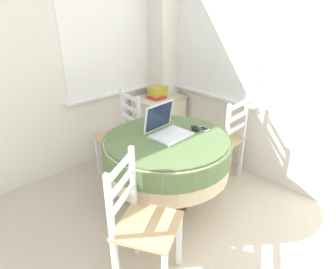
{
  "coord_description": "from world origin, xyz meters",
  "views": [
    {
      "loc": [
        -0.84,
        -0.18,
        1.8
      ],
      "look_at": [
        0.83,
        1.63,
        0.66
      ],
      "focal_mm": 32.0,
      "sensor_mm": 36.0,
      "label": 1
    }
  ],
  "objects_px": {
    "laptop": "(167,129)",
    "storage_box": "(158,92)",
    "cell_phone": "(204,129)",
    "corner_cabinet": "(159,122)",
    "computer_mouse": "(195,128)",
    "round_dining_table": "(167,153)",
    "book_on_cabinet": "(157,98)",
    "dining_chair_near_back_window": "(121,137)",
    "dining_chair_near_right_window": "(224,141)",
    "dining_chair_camera_near": "(142,225)"
  },
  "relations": [
    {
      "from": "laptop",
      "to": "storage_box",
      "type": "xyz_separation_m",
      "value": [
        0.74,
        0.97,
        -0.04
      ]
    },
    {
      "from": "cell_phone",
      "to": "corner_cabinet",
      "type": "bearing_deg",
      "value": 68.15
    },
    {
      "from": "computer_mouse",
      "to": "cell_phone",
      "type": "distance_m",
      "value": 0.08
    },
    {
      "from": "round_dining_table",
      "to": "laptop",
      "type": "xyz_separation_m",
      "value": [
        0.04,
        0.05,
        0.2
      ]
    },
    {
      "from": "round_dining_table",
      "to": "book_on_cabinet",
      "type": "distance_m",
      "value": 1.23
    },
    {
      "from": "dining_chair_near_back_window",
      "to": "dining_chair_near_right_window",
      "type": "distance_m",
      "value": 1.07
    },
    {
      "from": "round_dining_table",
      "to": "storage_box",
      "type": "distance_m",
      "value": 1.29
    },
    {
      "from": "corner_cabinet",
      "to": "dining_chair_near_back_window",
      "type": "bearing_deg",
      "value": -160.9
    },
    {
      "from": "dining_chair_near_right_window",
      "to": "computer_mouse",
      "type": "bearing_deg",
      "value": -175.81
    },
    {
      "from": "laptop",
      "to": "dining_chair_camera_near",
      "type": "distance_m",
      "value": 0.88
    },
    {
      "from": "cell_phone",
      "to": "dining_chair_near_right_window",
      "type": "xyz_separation_m",
      "value": [
        0.41,
        0.07,
        -0.28
      ]
    },
    {
      "from": "dining_chair_near_back_window",
      "to": "dining_chair_camera_near",
      "type": "relative_size",
      "value": 1.0
    },
    {
      "from": "corner_cabinet",
      "to": "book_on_cabinet",
      "type": "relative_size",
      "value": 3.66
    },
    {
      "from": "computer_mouse",
      "to": "dining_chair_near_back_window",
      "type": "xyz_separation_m",
      "value": [
        -0.24,
        0.82,
        -0.3
      ]
    },
    {
      "from": "computer_mouse",
      "to": "dining_chair_camera_near",
      "type": "distance_m",
      "value": 1.02
    },
    {
      "from": "round_dining_table",
      "to": "cell_phone",
      "type": "relative_size",
      "value": 9.32
    },
    {
      "from": "dining_chair_camera_near",
      "to": "storage_box",
      "type": "distance_m",
      "value": 2.04
    },
    {
      "from": "cell_phone",
      "to": "dining_chair_near_right_window",
      "type": "bearing_deg",
      "value": 9.2
    },
    {
      "from": "round_dining_table",
      "to": "storage_box",
      "type": "relative_size",
      "value": 5.28
    },
    {
      "from": "book_on_cabinet",
      "to": "computer_mouse",
      "type": "bearing_deg",
      "value": -113.35
    },
    {
      "from": "laptop",
      "to": "dining_chair_camera_near",
      "type": "xyz_separation_m",
      "value": [
        -0.66,
        -0.48,
        -0.33
      ]
    },
    {
      "from": "corner_cabinet",
      "to": "storage_box",
      "type": "height_order",
      "value": "storage_box"
    },
    {
      "from": "laptop",
      "to": "computer_mouse",
      "type": "relative_size",
      "value": 3.74
    },
    {
      "from": "dining_chair_near_right_window",
      "to": "storage_box",
      "type": "bearing_deg",
      "value": 89.1
    },
    {
      "from": "round_dining_table",
      "to": "corner_cabinet",
      "type": "height_order",
      "value": "round_dining_table"
    },
    {
      "from": "round_dining_table",
      "to": "corner_cabinet",
      "type": "distance_m",
      "value": 1.32
    },
    {
      "from": "dining_chair_near_right_window",
      "to": "book_on_cabinet",
      "type": "bearing_deg",
      "value": 91.91
    },
    {
      "from": "laptop",
      "to": "dining_chair_near_right_window",
      "type": "xyz_separation_m",
      "value": [
        0.72,
        -0.08,
        -0.33
      ]
    },
    {
      "from": "storage_box",
      "to": "dining_chair_near_back_window",
      "type": "bearing_deg",
      "value": -160.6
    },
    {
      "from": "computer_mouse",
      "to": "corner_cabinet",
      "type": "relative_size",
      "value": 0.14
    },
    {
      "from": "round_dining_table",
      "to": "computer_mouse",
      "type": "relative_size",
      "value": 11.71
    },
    {
      "from": "round_dining_table",
      "to": "dining_chair_near_back_window",
      "type": "bearing_deg",
      "value": 86.75
    },
    {
      "from": "book_on_cabinet",
      "to": "laptop",
      "type": "bearing_deg",
      "value": -126.34
    },
    {
      "from": "cell_phone",
      "to": "corner_cabinet",
      "type": "height_order",
      "value": "cell_phone"
    },
    {
      "from": "computer_mouse",
      "to": "dining_chair_near_back_window",
      "type": "distance_m",
      "value": 0.9
    },
    {
      "from": "dining_chair_near_back_window",
      "to": "corner_cabinet",
      "type": "height_order",
      "value": "dining_chair_near_back_window"
    },
    {
      "from": "laptop",
      "to": "dining_chair_near_back_window",
      "type": "height_order",
      "value": "laptop"
    },
    {
      "from": "dining_chair_camera_near",
      "to": "corner_cabinet",
      "type": "relative_size",
      "value": 1.37
    },
    {
      "from": "round_dining_table",
      "to": "cell_phone",
      "type": "bearing_deg",
      "value": -14.6
    },
    {
      "from": "computer_mouse",
      "to": "dining_chair_near_right_window",
      "type": "height_order",
      "value": "dining_chair_near_right_window"
    },
    {
      "from": "dining_chair_camera_near",
      "to": "corner_cabinet",
      "type": "bearing_deg",
      "value": 45.64
    },
    {
      "from": "dining_chair_near_back_window",
      "to": "book_on_cabinet",
      "type": "relative_size",
      "value": 5.01
    },
    {
      "from": "dining_chair_camera_near",
      "to": "corner_cabinet",
      "type": "xyz_separation_m",
      "value": [
        1.42,
        1.46,
        -0.12
      ]
    },
    {
      "from": "corner_cabinet",
      "to": "book_on_cabinet",
      "type": "bearing_deg",
      "value": -154.41
    },
    {
      "from": "dining_chair_near_back_window",
      "to": "storage_box",
      "type": "distance_m",
      "value": 0.83
    },
    {
      "from": "dining_chair_near_right_window",
      "to": "corner_cabinet",
      "type": "distance_m",
      "value": 1.06
    },
    {
      "from": "laptop",
      "to": "book_on_cabinet",
      "type": "xyz_separation_m",
      "value": [
        0.69,
        0.94,
        -0.1
      ]
    },
    {
      "from": "corner_cabinet",
      "to": "storage_box",
      "type": "bearing_deg",
      "value": -172.47
    },
    {
      "from": "computer_mouse",
      "to": "corner_cabinet",
      "type": "bearing_deg",
      "value": 64.2
    },
    {
      "from": "laptop",
      "to": "storage_box",
      "type": "distance_m",
      "value": 1.22
    }
  ]
}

